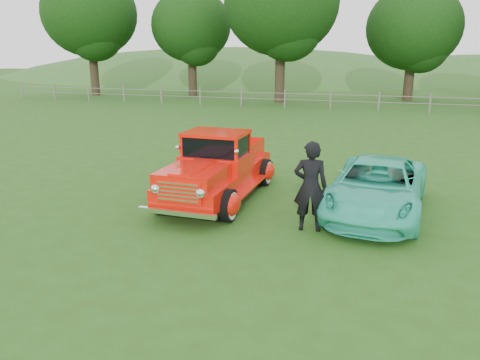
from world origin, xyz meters
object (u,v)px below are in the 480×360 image
(tree_near_west, at_px, (281,3))
(man, at_px, (310,186))
(tree_near_east, at_px, (414,28))
(tree_mid_west, at_px, (191,26))
(red_pickup, at_px, (217,169))
(teal_sedan, at_px, (377,187))
(tree_far_west, at_px, (89,14))

(tree_near_west, xyz_separation_m, man, (5.84, -24.30, -5.82))
(tree_near_east, xyz_separation_m, man, (-3.16, -28.30, -4.27))
(tree_mid_west, relative_size, red_pickup, 1.68)
(tree_near_east, bearing_deg, man, -96.37)
(tree_mid_west, height_order, red_pickup, tree_mid_west)
(tree_mid_west, xyz_separation_m, teal_sedan, (15.19, -25.75, -4.92))
(man, bearing_deg, tree_mid_west, -70.25)
(tree_mid_west, xyz_separation_m, man, (13.84, -27.30, -4.57))
(tree_mid_west, bearing_deg, man, -63.12)
(tree_far_west, height_order, teal_sedan, tree_far_west)
(tree_near_east, height_order, red_pickup, tree_near_east)
(tree_near_west, bearing_deg, tree_near_east, 23.96)
(tree_far_west, distance_m, man, 33.87)
(teal_sedan, distance_m, man, 2.08)
(tree_far_west, distance_m, tree_near_west, 16.03)
(teal_sedan, bearing_deg, man, -124.97)
(tree_near_west, xyz_separation_m, red_pickup, (3.23, -22.78, -6.00))
(tree_far_west, bearing_deg, tree_near_east, 6.84)
(teal_sedan, xyz_separation_m, man, (-1.35, -1.55, 0.35))
(tree_near_east, bearing_deg, tree_near_west, -156.04)
(tree_mid_west, height_order, man, tree_mid_west)
(tree_far_west, xyz_separation_m, teal_sedan, (23.19, -23.75, -5.86))
(red_pickup, bearing_deg, tree_near_east, 79.52)
(tree_far_west, distance_m, red_pickup, 31.11)
(tree_mid_west, height_order, teal_sedan, tree_mid_west)
(tree_mid_west, relative_size, tree_near_west, 0.81)
(tree_far_west, height_order, man, tree_far_west)
(tree_mid_west, relative_size, tree_near_east, 1.02)
(tree_far_west, xyz_separation_m, tree_near_east, (25.00, 3.00, -1.24))
(teal_sedan, bearing_deg, tree_far_west, 140.36)
(tree_near_east, distance_m, man, 28.79)
(tree_far_west, height_order, tree_near_east, tree_far_west)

